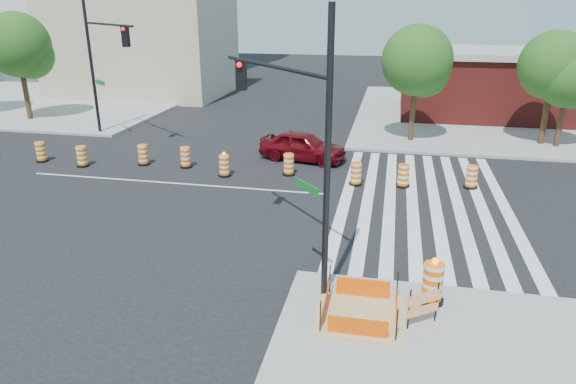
% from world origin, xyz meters
% --- Properties ---
extents(ground, '(120.00, 120.00, 0.00)m').
position_xyz_m(ground, '(0.00, 0.00, 0.00)').
color(ground, black).
rests_on(ground, ground).
extents(sidewalk_ne, '(22.00, 22.00, 0.15)m').
position_xyz_m(sidewalk_ne, '(18.00, 18.00, 0.07)').
color(sidewalk_ne, gray).
rests_on(sidewalk_ne, ground).
extents(sidewalk_nw, '(22.00, 22.00, 0.15)m').
position_xyz_m(sidewalk_nw, '(-18.00, 18.00, 0.07)').
color(sidewalk_nw, gray).
rests_on(sidewalk_nw, ground).
extents(crosswalk_east, '(6.75, 13.50, 0.01)m').
position_xyz_m(crosswalk_east, '(10.95, 0.00, 0.01)').
color(crosswalk_east, silver).
rests_on(crosswalk_east, ground).
extents(lane_centerline, '(14.00, 0.12, 0.01)m').
position_xyz_m(lane_centerline, '(0.00, 0.00, 0.01)').
color(lane_centerline, silver).
rests_on(lane_centerline, ground).
extents(excavation_pit, '(2.20, 2.20, 0.90)m').
position_xyz_m(excavation_pit, '(9.00, -9.00, 0.22)').
color(excavation_pit, tan).
rests_on(excavation_pit, ground).
extents(brick_storefront, '(16.50, 8.50, 4.60)m').
position_xyz_m(brick_storefront, '(18.00, 18.00, 2.32)').
color(brick_storefront, maroon).
rests_on(brick_storefront, ground).
extents(beige_midrise, '(14.00, 10.00, 10.00)m').
position_xyz_m(beige_midrise, '(-12.00, 22.00, 5.00)').
color(beige_midrise, tan).
rests_on(beige_midrise, ground).
extents(red_coupe, '(4.71, 2.65, 1.51)m').
position_xyz_m(red_coupe, '(5.07, 4.72, 0.76)').
color(red_coupe, '#5B070E').
rests_on(red_coupe, ground).
extents(signal_pole_se, '(3.94, 4.31, 7.55)m').
position_xyz_m(signal_pole_se, '(6.89, -6.97, 4.64)').
color(signal_pole_se, black).
rests_on(signal_pole_se, ground).
extents(signal_pole_nw, '(5.02, 3.94, 8.25)m').
position_xyz_m(signal_pole_nw, '(-6.87, 6.71, 5.06)').
color(signal_pole_nw, black).
rests_on(signal_pole_nw, ground).
extents(pit_drum, '(0.67, 0.67, 1.32)m').
position_xyz_m(pit_drum, '(10.81, -7.95, 0.70)').
color(pit_drum, black).
rests_on(pit_drum, ground).
extents(barricade, '(0.78, 0.57, 1.09)m').
position_xyz_m(barricade, '(10.52, -9.06, 0.75)').
color(barricade, '#FD6605').
rests_on(barricade, ground).
extents(tree_north_b, '(4.20, 4.20, 7.14)m').
position_xyz_m(tree_north_b, '(-14.82, 10.14, 4.79)').
color(tree_north_b, '#382314').
rests_on(tree_north_b, ground).
extents(tree_north_c, '(3.88, 3.88, 6.60)m').
position_xyz_m(tree_north_c, '(10.61, 9.50, 4.43)').
color(tree_north_c, '#382314').
rests_on(tree_north_c, ground).
extents(tree_north_d, '(3.73, 3.72, 6.32)m').
position_xyz_m(tree_north_d, '(17.84, 10.22, 4.24)').
color(tree_north_d, '#382314').
rests_on(tree_north_d, ground).
extents(tree_north_e, '(3.30, 3.29, 5.60)m').
position_xyz_m(tree_north_e, '(18.52, 9.75, 3.76)').
color(tree_north_e, '#382314').
rests_on(tree_north_e, ground).
extents(median_drum_1, '(0.60, 0.60, 1.02)m').
position_xyz_m(median_drum_1, '(-7.96, 1.78, 0.48)').
color(median_drum_1, black).
rests_on(median_drum_1, ground).
extents(median_drum_2, '(0.60, 0.60, 1.02)m').
position_xyz_m(median_drum_2, '(-5.45, 1.47, 0.48)').
color(median_drum_2, black).
rests_on(median_drum_2, ground).
extents(median_drum_3, '(0.60, 0.60, 1.02)m').
position_xyz_m(median_drum_3, '(-2.61, 2.34, 0.48)').
color(median_drum_3, black).
rests_on(median_drum_3, ground).
extents(median_drum_4, '(0.60, 0.60, 1.02)m').
position_xyz_m(median_drum_4, '(-0.36, 2.35, 0.48)').
color(median_drum_4, black).
rests_on(median_drum_4, ground).
extents(median_drum_5, '(0.60, 0.60, 1.18)m').
position_xyz_m(median_drum_5, '(1.94, 1.43, 0.49)').
color(median_drum_5, black).
rests_on(median_drum_5, ground).
extents(median_drum_6, '(0.60, 0.60, 1.02)m').
position_xyz_m(median_drum_6, '(4.85, 2.22, 0.48)').
color(median_drum_6, black).
rests_on(median_drum_6, ground).
extents(median_drum_7, '(0.60, 0.60, 1.02)m').
position_xyz_m(median_drum_7, '(8.05, 1.46, 0.48)').
color(median_drum_7, black).
rests_on(median_drum_7, ground).
extents(median_drum_8, '(0.60, 0.60, 1.02)m').
position_xyz_m(median_drum_8, '(10.11, 1.61, 0.48)').
color(median_drum_8, black).
rests_on(median_drum_8, ground).
extents(median_drum_9, '(0.60, 0.60, 1.02)m').
position_xyz_m(median_drum_9, '(13.03, 2.05, 0.48)').
color(median_drum_9, black).
rests_on(median_drum_9, ground).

